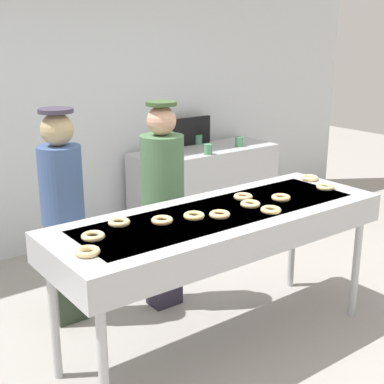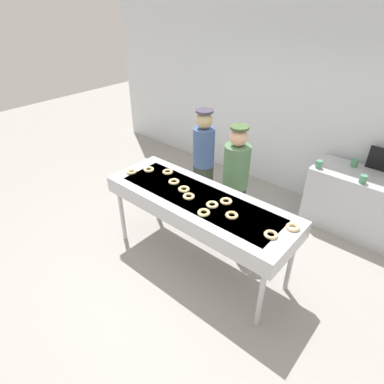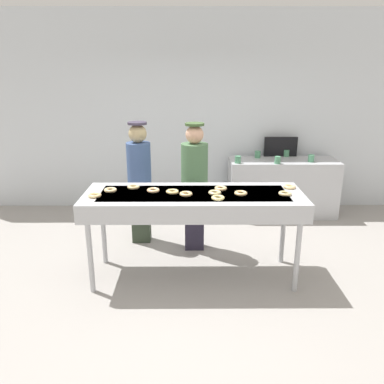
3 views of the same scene
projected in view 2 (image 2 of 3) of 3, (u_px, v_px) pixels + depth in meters
ground_plane at (198, 261)px, 4.18m from camera, size 16.00×16.00×0.00m
back_wall at (301, 99)px, 4.89m from camera, size 8.00×0.12×3.10m
fryer_conveyor at (199, 204)px, 3.71m from camera, size 2.32×0.80×0.98m
plain_donut_0 at (168, 172)px, 4.12m from camera, size 0.14×0.14×0.03m
plain_donut_1 at (189, 196)px, 3.64m from camera, size 0.17×0.17×0.03m
plain_donut_2 at (271, 235)px, 3.08m from camera, size 0.18×0.18×0.03m
plain_donut_3 at (226, 201)px, 3.56m from camera, size 0.16×0.16×0.03m
plain_donut_4 at (131, 172)px, 4.13m from camera, size 0.15×0.15×0.03m
plain_donut_5 at (204, 213)px, 3.38m from camera, size 0.18×0.18×0.03m
plain_donut_6 at (232, 215)px, 3.34m from camera, size 0.17×0.17×0.03m
plain_donut_7 at (184, 189)px, 3.77m from camera, size 0.18×0.18×0.03m
plain_donut_8 at (212, 205)px, 3.50m from camera, size 0.18×0.18×0.03m
plain_donut_9 at (293, 227)px, 3.18m from camera, size 0.16×0.16×0.03m
plain_donut_10 at (149, 169)px, 4.18m from camera, size 0.18×0.18×0.03m
plain_donut_11 at (174, 182)px, 3.92m from camera, size 0.19×0.19×0.03m
worker_baker at (235, 179)px, 4.14m from camera, size 0.33×0.33×1.62m
worker_assistant at (204, 158)px, 4.69m from camera, size 0.31×0.31×1.60m
prep_counter at (370, 208)px, 4.42m from camera, size 1.66×0.62×0.88m
paper_cup_1 at (363, 179)px, 4.08m from camera, size 0.09×0.09×0.11m
paper_cup_3 at (319, 164)px, 4.43m from camera, size 0.09×0.09×0.11m
paper_cup_4 at (354, 163)px, 4.46m from camera, size 0.09×0.09×0.11m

